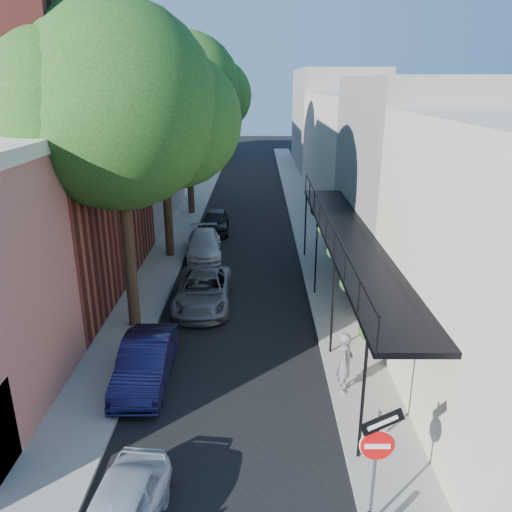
{
  "coord_description": "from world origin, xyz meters",
  "views": [
    {
      "loc": [
        0.84,
        -6.92,
        8.79
      ],
      "look_at": [
        0.77,
        10.16,
        2.8
      ],
      "focal_mm": 35.0,
      "sensor_mm": 36.0,
      "label": 1
    }
  ],
  "objects_px": {
    "parked_car_d": "(204,244)",
    "parked_car_e": "(216,221)",
    "oak_mid": "(171,119)",
    "parked_car_c": "(204,291)",
    "sign_post": "(377,450)",
    "oak_near": "(131,110)",
    "pedestrian": "(345,362)",
    "oak_far": "(194,90)",
    "parked_car_b": "(146,362)"
  },
  "relations": [
    {
      "from": "parked_car_d",
      "to": "parked_car_e",
      "type": "relative_size",
      "value": 1.1
    },
    {
      "from": "oak_mid",
      "to": "parked_car_c",
      "type": "relative_size",
      "value": 2.13
    },
    {
      "from": "sign_post",
      "to": "oak_near",
      "type": "relative_size",
      "value": 0.26
    },
    {
      "from": "oak_near",
      "to": "parked_car_c",
      "type": "relative_size",
      "value": 2.39
    },
    {
      "from": "pedestrian",
      "to": "parked_car_d",
      "type": "bearing_deg",
      "value": 43.71
    },
    {
      "from": "sign_post",
      "to": "pedestrian",
      "type": "height_order",
      "value": "sign_post"
    },
    {
      "from": "oak_far",
      "to": "parked_car_b",
      "type": "height_order",
      "value": "oak_far"
    },
    {
      "from": "oak_mid",
      "to": "parked_car_d",
      "type": "relative_size",
      "value": 2.35
    },
    {
      "from": "parked_car_c",
      "to": "pedestrian",
      "type": "height_order",
      "value": "pedestrian"
    },
    {
      "from": "parked_car_b",
      "to": "parked_car_d",
      "type": "bearing_deg",
      "value": 86.24
    },
    {
      "from": "oak_far",
      "to": "parked_car_e",
      "type": "bearing_deg",
      "value": -70.86
    },
    {
      "from": "oak_mid",
      "to": "parked_car_c",
      "type": "bearing_deg",
      "value": -72.2
    },
    {
      "from": "sign_post",
      "to": "parked_car_c",
      "type": "bearing_deg",
      "value": 112.57
    },
    {
      "from": "parked_car_d",
      "to": "pedestrian",
      "type": "height_order",
      "value": "pedestrian"
    },
    {
      "from": "parked_car_d",
      "to": "oak_mid",
      "type": "bearing_deg",
      "value": 173.62
    },
    {
      "from": "sign_post",
      "to": "parked_car_d",
      "type": "bearing_deg",
      "value": 106.74
    },
    {
      "from": "sign_post",
      "to": "oak_mid",
      "type": "relative_size",
      "value": 0.29
    },
    {
      "from": "sign_post",
      "to": "parked_car_b",
      "type": "xyz_separation_m",
      "value": [
        -5.76,
        5.41,
        -1.36
      ]
    },
    {
      "from": "oak_near",
      "to": "parked_car_b",
      "type": "height_order",
      "value": "oak_near"
    },
    {
      "from": "parked_car_b",
      "to": "parked_car_c",
      "type": "xyz_separation_m",
      "value": [
        1.2,
        5.56,
        -0.01
      ]
    },
    {
      "from": "parked_car_c",
      "to": "parked_car_b",
      "type": "bearing_deg",
      "value": -102.76
    },
    {
      "from": "parked_car_b",
      "to": "parked_car_c",
      "type": "height_order",
      "value": "parked_car_b"
    },
    {
      "from": "oak_mid",
      "to": "parked_car_b",
      "type": "xyz_separation_m",
      "value": [
        0.82,
        -11.85,
        -6.38
      ]
    },
    {
      "from": "oak_mid",
      "to": "parked_car_e",
      "type": "xyz_separation_m",
      "value": [
        1.67,
        4.42,
        -6.39
      ]
    },
    {
      "from": "parked_car_b",
      "to": "parked_car_d",
      "type": "height_order",
      "value": "parked_car_b"
    },
    {
      "from": "oak_mid",
      "to": "pedestrian",
      "type": "height_order",
      "value": "oak_mid"
    },
    {
      "from": "oak_mid",
      "to": "oak_far",
      "type": "distance_m",
      "value": 9.12
    },
    {
      "from": "parked_car_b",
      "to": "parked_car_e",
      "type": "xyz_separation_m",
      "value": [
        0.85,
        16.27,
        -0.01
      ]
    },
    {
      "from": "oak_near",
      "to": "parked_car_e",
      "type": "bearing_deg",
      "value": 82.56
    },
    {
      "from": "sign_post",
      "to": "parked_car_b",
      "type": "bearing_deg",
      "value": 136.8
    },
    {
      "from": "sign_post",
      "to": "oak_near",
      "type": "distance_m",
      "value": 12.77
    },
    {
      "from": "oak_mid",
      "to": "parked_car_b",
      "type": "bearing_deg",
      "value": -86.05
    },
    {
      "from": "parked_car_b",
      "to": "parked_car_c",
      "type": "distance_m",
      "value": 5.69
    },
    {
      "from": "oak_near",
      "to": "parked_car_c",
      "type": "distance_m",
      "value": 7.66
    },
    {
      "from": "oak_far",
      "to": "parked_car_d",
      "type": "distance_m",
      "value": 11.92
    },
    {
      "from": "oak_near",
      "to": "parked_car_b",
      "type": "distance_m",
      "value": 8.21
    },
    {
      "from": "sign_post",
      "to": "parked_car_c",
      "type": "relative_size",
      "value": 0.62
    },
    {
      "from": "parked_car_e",
      "to": "parked_car_c",
      "type": "bearing_deg",
      "value": -90.49
    },
    {
      "from": "parked_car_b",
      "to": "oak_near",
      "type": "bearing_deg",
      "value": 100.2
    },
    {
      "from": "parked_car_b",
      "to": "pedestrian",
      "type": "bearing_deg",
      "value": -6.6
    },
    {
      "from": "parked_car_d",
      "to": "parked_car_e",
      "type": "xyz_separation_m",
      "value": [
        0.27,
        4.43,
        0.04
      ]
    },
    {
      "from": "parked_car_c",
      "to": "parked_car_d",
      "type": "xyz_separation_m",
      "value": [
        -0.63,
        6.27,
        -0.04
      ]
    },
    {
      "from": "sign_post",
      "to": "parked_car_e",
      "type": "bearing_deg",
      "value": 102.76
    },
    {
      "from": "sign_post",
      "to": "parked_car_d",
      "type": "distance_m",
      "value": 18.06
    },
    {
      "from": "sign_post",
      "to": "oak_mid",
      "type": "height_order",
      "value": "oak_mid"
    },
    {
      "from": "sign_post",
      "to": "pedestrian",
      "type": "bearing_deg",
      "value": 87.13
    },
    {
      "from": "sign_post",
      "to": "oak_far",
      "type": "distance_m",
      "value": 27.8
    },
    {
      "from": "oak_near",
      "to": "pedestrian",
      "type": "relative_size",
      "value": 6.14
    },
    {
      "from": "parked_car_c",
      "to": "sign_post",
      "type": "bearing_deg",
      "value": -68.01
    },
    {
      "from": "oak_mid",
      "to": "parked_car_c",
      "type": "distance_m",
      "value": 9.19
    }
  ]
}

